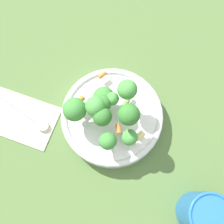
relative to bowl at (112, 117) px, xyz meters
The scene contains 6 objects.
ground_plane 0.02m from the bowl, ahead, with size 3.00×3.00×0.00m, color #4C6B38.
bowl is the anchor object (origin of this frame).
pasta_salad 0.07m from the bowl, 86.30° to the right, with size 0.18×0.15×0.10m.
cup 0.27m from the bowl, 23.42° to the left, with size 0.08×0.08×0.10m.
napkin 0.21m from the bowl, 108.79° to the right, with size 0.18×0.19×0.01m.
spoon 0.18m from the bowl, 108.19° to the right, with size 0.13×0.11×0.01m.
Camera 1 is at (0.15, -0.05, 0.58)m, focal length 42.00 mm.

